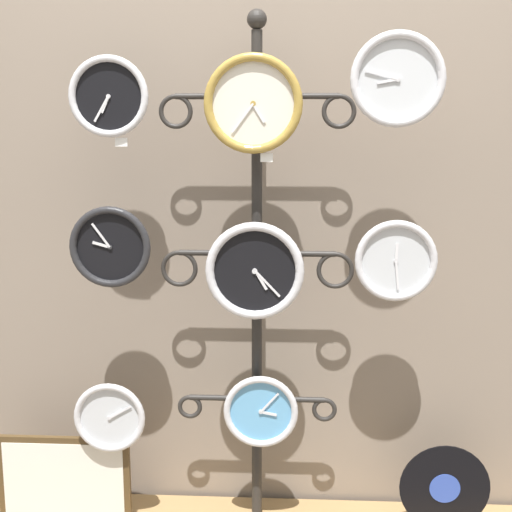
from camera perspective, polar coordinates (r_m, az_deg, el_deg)
The scene contains 14 objects.
shop_wall at distance 2.54m, azimuth 0.27°, elevation 9.12°, with size 4.40×0.04×2.80m.
display_stand at distance 2.52m, azimuth 0.06°, elevation -8.34°, with size 0.66×0.35×1.83m.
clock_top_left at distance 2.36m, azimuth -11.69°, elevation 12.39°, with size 0.26×0.04×0.26m.
clock_top_center at distance 2.30m, azimuth -0.23°, elevation 12.09°, with size 0.31×0.04×0.31m.
clock_top_right at distance 2.29m, azimuth 11.27°, elevation 13.70°, with size 0.29×0.04×0.29m.
clock_middle_left at distance 2.37m, azimuth -11.57°, elevation 0.73°, with size 0.27×0.04×0.27m.
clock_middle_center at distance 2.31m, azimuth -0.01°, elevation -1.20°, with size 0.32×0.04×0.32m.
clock_middle_right at distance 2.34m, azimuth 11.12°, elevation -0.36°, with size 0.27×0.04×0.27m.
clock_bottom_left at distance 2.56m, azimuth -11.61°, elevation -12.51°, with size 0.25×0.04×0.25m.
clock_bottom_center at distance 2.49m, azimuth 0.39°, elevation -12.30°, with size 0.26×0.04×0.26m.
vinyl_record at distance 2.68m, azimuth 14.85°, elevation -17.50°, with size 0.31×0.01×0.31m.
picture_frame at distance 2.74m, azimuth -15.10°, elevation -16.84°, with size 0.48×0.02×0.32m.
price_tag_upper at distance 2.35m, azimuth -10.73°, elevation 8.94°, with size 0.04×0.00×0.03m.
price_tag_mid at distance 2.30m, azimuth 0.85°, elevation 7.88°, with size 0.04×0.00×0.03m.
Camera 1 is at (0.13, -1.97, 1.46)m, focal length 50.00 mm.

